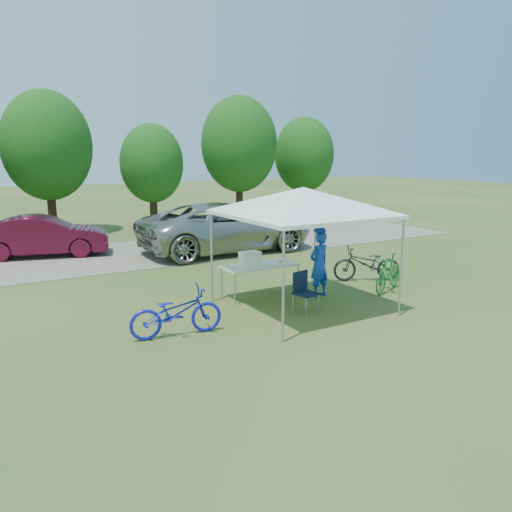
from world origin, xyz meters
The scene contains 14 objects.
ground centered at (0.00, 0.00, 0.00)m, with size 100.00×100.00×0.00m, color #2D5119.
gravel_strip centered at (0.00, 8.00, 0.01)m, with size 24.00×5.00×0.02m, color gray.
canopy centered at (0.00, 0.00, 2.65)m, with size 4.53×4.53×3.00m.
treeline centered at (-0.29, 14.05, 3.53)m, with size 24.89×4.28×6.30m.
folding_table centered at (-0.26, 1.37, 0.73)m, with size 1.89×0.79×0.78m.
folding_chair centered at (-0.07, -0.16, 0.52)m, with size 0.53×0.55×0.89m.
cooler centered at (-0.55, 1.37, 0.96)m, with size 0.49×0.33×0.35m.
ice_cream_cup centered at (0.30, 1.32, 0.81)m, with size 0.08×0.08×0.06m, color gold.
cyclist centered at (0.95, 0.60, 0.80)m, with size 0.58×0.38×1.60m, color #1640B9.
bike_blue centered at (-3.07, -0.18, 0.47)m, with size 0.62×1.79×0.94m, color #161EC6.
bike_green centered at (2.75, 0.06, 0.48)m, with size 0.45×1.59×0.95m, color #1B7C2E.
bike_dark centered at (3.01, 1.12, 0.48)m, with size 0.64×1.84×0.97m, color black.
minivan centered at (1.65, 6.82, 0.89)m, with size 2.87×6.23×1.73m, color #A9A8A4.
sedan centered at (-4.10, 9.17, 0.71)m, with size 1.46×4.20×1.38m, color #510D23.
Camera 1 is at (-6.39, -8.78, 3.44)m, focal length 35.00 mm.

